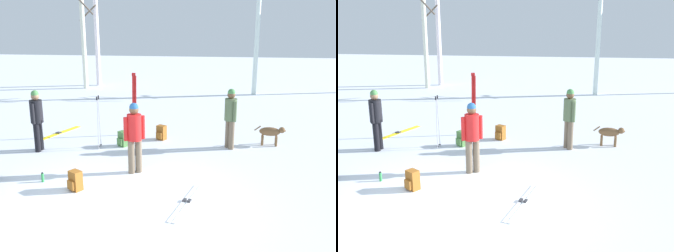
% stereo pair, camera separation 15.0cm
% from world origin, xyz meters
% --- Properties ---
extents(ground_plane, '(60.00, 60.00, 0.00)m').
position_xyz_m(ground_plane, '(0.00, 0.00, 0.00)').
color(ground_plane, white).
extents(person_1, '(0.34, 0.46, 1.72)m').
position_xyz_m(person_1, '(2.27, 3.87, 0.98)').
color(person_1, '#72604C').
rests_on(person_1, ground_plane).
extents(person_2, '(0.47, 0.34, 1.72)m').
position_xyz_m(person_2, '(-0.04, 1.77, 0.98)').
color(person_2, '#72604C').
rests_on(person_2, ground_plane).
extents(person_3, '(0.34, 0.52, 1.72)m').
position_xyz_m(person_3, '(-3.02, 3.02, 0.98)').
color(person_3, black).
rests_on(person_3, ground_plane).
extents(dog, '(0.89, 0.28, 0.57)m').
position_xyz_m(dog, '(3.48, 4.28, 0.39)').
color(dog, brown).
rests_on(dog, ground_plane).
extents(ski_pair_planted_0, '(0.17, 0.02, 1.97)m').
position_xyz_m(ski_pair_planted_0, '(-0.67, 4.84, 0.98)').
color(ski_pair_planted_0, red).
rests_on(ski_pair_planted_0, ground_plane).
extents(ski_pair_lying_0, '(0.83, 1.74, 0.05)m').
position_xyz_m(ski_pair_lying_0, '(-3.11, 4.70, 0.01)').
color(ski_pair_lying_0, yellow).
rests_on(ski_pair_lying_0, ground_plane).
extents(ski_pair_lying_1, '(0.60, 1.75, 0.05)m').
position_xyz_m(ski_pair_lying_1, '(1.30, 0.31, 0.01)').
color(ski_pair_lying_1, white).
rests_on(ski_pair_lying_1, ground_plane).
extents(ski_poles_0, '(0.07, 0.26, 1.51)m').
position_xyz_m(ski_poles_0, '(-1.40, 3.43, 0.81)').
color(ski_poles_0, '#B2B2BC').
rests_on(ski_poles_0, ground_plane).
extents(backpack_0, '(0.33, 0.34, 0.44)m').
position_xyz_m(backpack_0, '(-1.12, 0.63, 0.21)').
color(backpack_0, '#99591E').
rests_on(backpack_0, ground_plane).
extents(backpack_1, '(0.34, 0.34, 0.44)m').
position_xyz_m(backpack_1, '(-0.78, 3.68, 0.21)').
color(backpack_1, '#4C7F3F').
rests_on(backpack_1, ground_plane).
extents(backpack_2, '(0.32, 0.34, 0.44)m').
position_xyz_m(backpack_2, '(0.23, 4.44, 0.21)').
color(backpack_2, '#99591E').
rests_on(backpack_2, ground_plane).
extents(water_bottle_0, '(0.06, 0.06, 0.23)m').
position_xyz_m(water_bottle_0, '(-2.02, 0.96, 0.11)').
color(water_bottle_0, green).
rests_on(water_bottle_0, ground_plane).
extents(birch_tree_0, '(1.27, 1.39, 6.04)m').
position_xyz_m(birch_tree_0, '(-4.88, 12.77, 3.11)').
color(birch_tree_0, silver).
rests_on(birch_tree_0, ground_plane).
extents(birch_tree_1, '(1.65, 1.55, 7.53)m').
position_xyz_m(birch_tree_1, '(-4.46, 13.77, 3.91)').
color(birch_tree_1, white).
rests_on(birch_tree_1, ground_plane).
extents(birch_tree_2, '(0.86, 1.18, 6.54)m').
position_xyz_m(birch_tree_2, '(3.69, 12.07, 3.38)').
color(birch_tree_2, silver).
rests_on(birch_tree_2, ground_plane).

